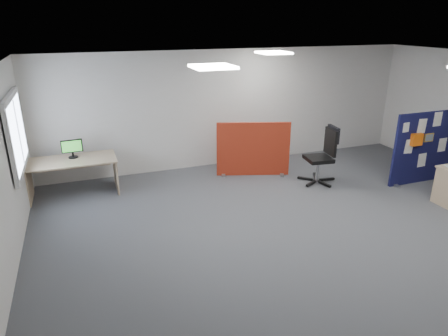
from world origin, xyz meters
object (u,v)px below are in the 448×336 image
object	(u,v)px
second_desk	(72,167)
monitor_second	(72,148)
navy_divider	(429,147)
office_chair	(324,152)
red_divider	(253,150)

from	to	relation	value
second_desk	monitor_second	bearing A→B (deg)	62.69
navy_divider	second_desk	distance (m)	7.40
navy_divider	office_chair	size ratio (longest dim) A/B	1.55
second_desk	monitor_second	world-z (taller)	monitor_second
red_divider	monitor_second	size ratio (longest dim) A/B	3.84
office_chair	red_divider	bearing A→B (deg)	151.56
office_chair	second_desk	bearing A→B (deg)	173.60
navy_divider	office_chair	xyz separation A→B (m)	(-2.10, 0.72, -0.09)
navy_divider	second_desk	world-z (taller)	navy_divider
second_desk	monitor_second	distance (m)	0.39
navy_divider	monitor_second	xyz separation A→B (m)	(-7.10, 2.01, 0.16)
second_desk	red_divider	bearing A→B (deg)	-4.83
navy_divider	red_divider	xyz separation A→B (m)	(-3.35, 1.61, -0.18)
navy_divider	monitor_second	distance (m)	7.38
red_divider	monitor_second	distance (m)	3.79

